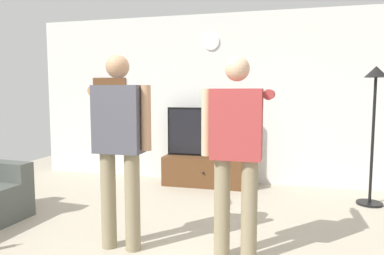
{
  "coord_description": "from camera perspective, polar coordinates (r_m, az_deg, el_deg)",
  "views": [
    {
      "loc": [
        0.95,
        -2.72,
        1.45
      ],
      "look_at": [
        -0.05,
        1.2,
        1.05
      ],
      "focal_mm": 32.94,
      "sensor_mm": 36.0,
      "label": 1
    }
  ],
  "objects": [
    {
      "name": "back_wall",
      "position": [
        5.75,
        4.86,
        4.64
      ],
      "size": [
        6.4,
        0.1,
        2.7
      ],
      "primitive_type": "cube",
      "color": "silver",
      "rests_on": "ground_plane"
    },
    {
      "name": "wall_clock",
      "position": [
        5.78,
        3.08,
        13.75
      ],
      "size": [
        0.27,
        0.03,
        0.27
      ],
      "primitive_type": "cylinder",
      "rotation": [
        1.57,
        0.0,
        0.0
      ],
      "color": "white"
    },
    {
      "name": "floor_lamp",
      "position": [
        5.03,
        27.43,
        3.04
      ],
      "size": [
        0.32,
        0.32,
        1.78
      ],
      "color": "black",
      "rests_on": "ground_plane"
    },
    {
      "name": "tv_stand",
      "position": [
        5.58,
        2.38,
        -7.02
      ],
      "size": [
        1.34,
        0.52,
        0.45
      ],
      "color": "brown",
      "rests_on": "ground_plane"
    },
    {
      "name": "television",
      "position": [
        5.52,
        2.51,
        -0.74
      ],
      "size": [
        1.29,
        0.07,
        0.76
      ],
      "color": "black",
      "rests_on": "tv_stand"
    },
    {
      "name": "person_standing_nearer_lamp",
      "position": [
        3.28,
        -11.63,
        -1.94
      ],
      "size": [
        0.62,
        0.78,
        1.79
      ],
      "color": "gray",
      "rests_on": "ground_plane"
    },
    {
      "name": "framed_picture",
      "position": [
        6.33,
        -13.2,
        5.75
      ],
      "size": [
        0.62,
        0.04,
        0.47
      ],
      "primitive_type": "cube",
      "color": "brown"
    },
    {
      "name": "person_standing_nearer_couch",
      "position": [
        3.04,
        7.21,
        -2.9
      ],
      "size": [
        0.61,
        0.78,
        1.76
      ],
      "color": "gray",
      "rests_on": "ground_plane"
    }
  ]
}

